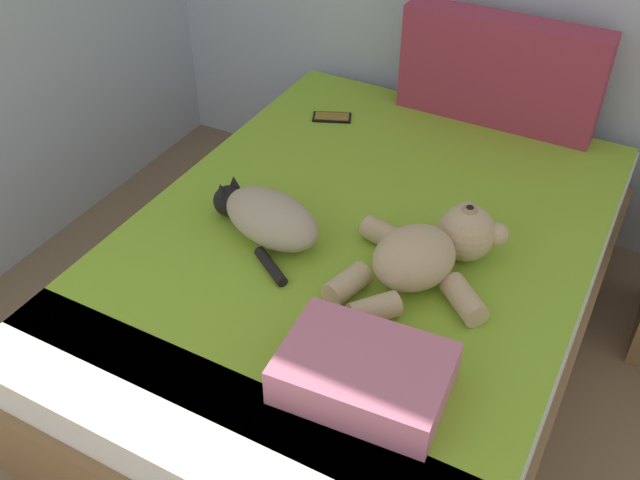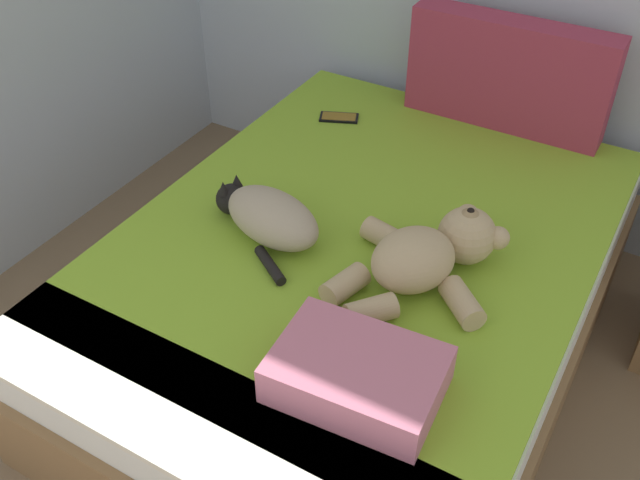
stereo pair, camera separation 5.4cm
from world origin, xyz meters
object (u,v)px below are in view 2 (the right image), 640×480
Objects in this scene: teddy_bear at (429,254)px; throw_pillow at (357,374)px; cell_phone at (339,117)px; bed at (358,295)px; patterned_cushion at (508,74)px; cat at (268,216)px.

teddy_bear is 1.41× the size of throw_pillow.
bed is at bearing -55.51° from cell_phone.
throw_pillow is (0.13, -1.42, -0.15)m from patterned_cushion.
patterned_cushion reaches higher than bed.
cell_phone is 0.41× the size of throw_pillow.
bed is 0.44m from cat.
patterned_cushion reaches higher than cat.
teddy_bear reaches higher than throw_pillow.
bed is at bearing 116.54° from throw_pillow.
patterned_cushion is at bearing 96.53° from teddy_bear.
throw_pillow is (0.68, -1.14, 0.05)m from cell_phone.
cat is 0.76m from cell_phone.
cat is 2.57× the size of cell_phone.
patterned_cushion is 1.77× the size of cat.
cat is 0.65m from throw_pillow.
bed is 11.66× the size of cell_phone.
cat is at bearing -149.13° from bed.
patterned_cushion is (0.14, 0.87, 0.46)m from bed.
patterned_cushion is 1.32× the size of teddy_bear.
bed is 4.54× the size of cat.
cat reaches higher than bed.
cell_phone is at bearing 134.56° from teddy_bear.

